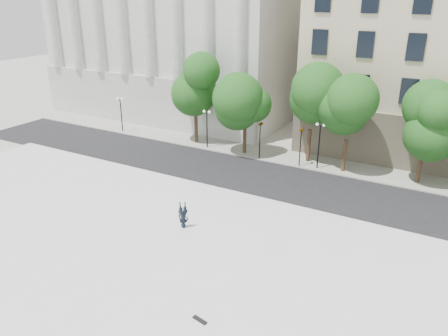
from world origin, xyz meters
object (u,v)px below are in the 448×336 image
Objects in this scene: traffic_light_east at (302,129)px; skateboard at (200,320)px; traffic_light_west at (260,122)px; person_lying at (184,224)px.

traffic_light_east is 5.26× the size of skateboard.
traffic_light_west is 1.00× the size of traffic_light_east.
person_lying is (-2.48, -14.97, -2.94)m from traffic_light_east.
traffic_light_west is 23.25m from skateboard.
traffic_light_east is at bearing 0.00° from traffic_light_west.
traffic_light_east is at bearing 109.28° from skateboard.
person_lying is (1.52, -14.97, -2.95)m from traffic_light_west.
traffic_light_east is at bearing 47.90° from person_lying.
traffic_light_east reaches higher than skateboard.
skateboard is (3.16, -21.90, -3.15)m from traffic_light_east.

